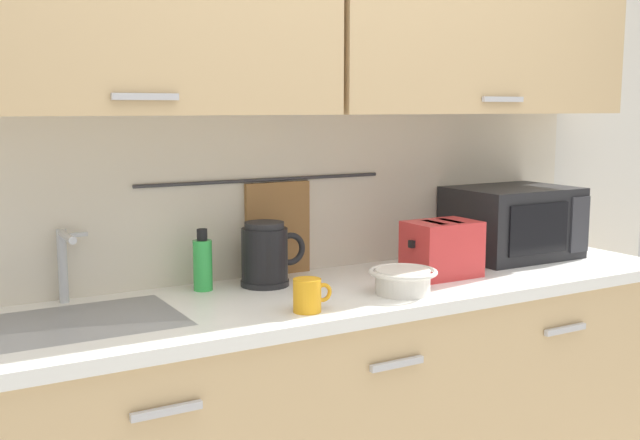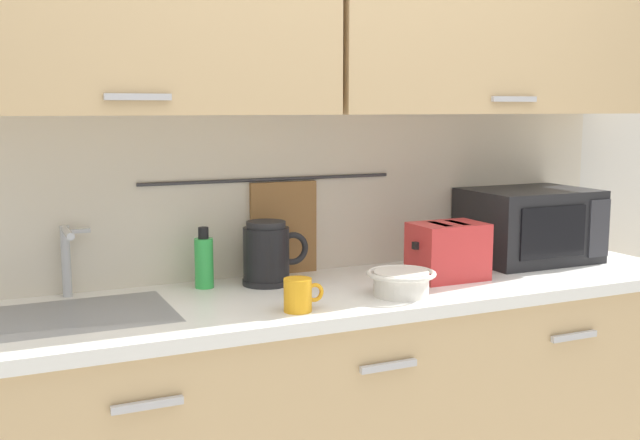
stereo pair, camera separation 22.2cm
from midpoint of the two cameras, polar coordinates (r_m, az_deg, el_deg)
The scene contains 9 objects.
counter_unit at distance 2.57m, azimuth 3.87°, elevation -14.83°, with size 2.53×0.64×0.90m.
back_wall_assembly at distance 2.57m, azimuth 1.82°, elevation 9.60°, with size 3.70×0.41×2.50m.
sink_faucet at distance 2.36m, azimuth -15.95°, elevation -2.31°, with size 0.09×0.17×0.22m.
microwave at distance 2.98m, azimuth 17.50°, elevation -0.38°, with size 0.46×0.35×0.27m.
electric_kettle at distance 2.46m, azimuth -1.39°, elevation -2.57°, with size 0.23×0.16×0.21m.
dish_soap_bottle at distance 2.43m, azimuth -6.14°, elevation -3.12°, with size 0.06×0.06×0.20m.
mug_near_sink at distance 2.15m, azimuth 1.36°, elevation -5.67°, with size 0.12×0.08×0.09m.
mixing_bowl at distance 2.35m, azimuth 8.82°, elevation -4.59°, with size 0.21×0.21×0.08m.
toaster at distance 2.60m, azimuth 12.01°, elevation -2.30°, with size 0.26×0.17×0.19m.
Camera 2 is at (-1.04, -1.82, 1.47)m, focal length 42.61 mm.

